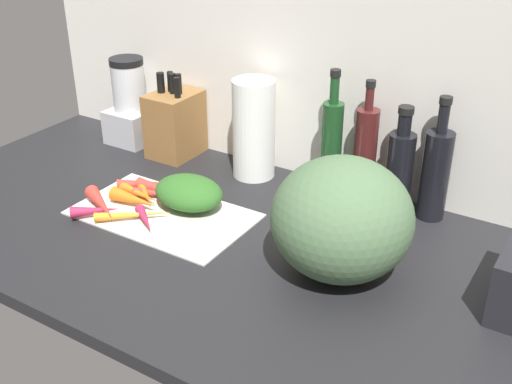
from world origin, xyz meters
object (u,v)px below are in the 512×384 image
Objects in this scene: carrot_8 at (145,219)px; bottle_2 at (399,169)px; carrot_4 at (139,194)px; carrot_7 at (166,191)px; carrot_0 at (158,193)px; carrot_5 at (134,199)px; carrot_2 at (133,215)px; winter_squash at (342,219)px; bottle_1 at (365,153)px; bottle_3 at (435,173)px; carrot_9 at (143,184)px; carrot_3 at (101,204)px; knife_block at (175,123)px; blender_appliance at (130,107)px; bottle_0 at (331,145)px; carrot_6 at (95,211)px; carrot_1 at (145,194)px; cutting_board at (162,214)px; paper_towel_roll at (254,129)px.

bottle_2 is (45.05, 37.70, 8.73)cm from carrot_8.
carrot_7 reaches higher than carrot_4.
carrot_7 is 56.05cm from bottle_2.
carrot_5 is at bearing -106.81° from carrot_0.
carrot_2 is 1.05× the size of carrot_7.
winter_squash is 32.77cm from bottle_1.
carrot_9 is at bearing -158.12° from bottle_3.
carrot_2 is 56.26cm from bottle_1.
knife_block is (-6.55, 36.45, 6.74)cm from carrot_3.
bottle_0 is at bearing 0.94° from blender_appliance.
carrot_7 is 0.59× the size of winter_squash.
carrot_5 is 1.15× the size of carrot_6.
carrot_1 is 11.16cm from carrot_3.
carrot_0 is (-5.66, 5.37, 1.53)cm from cutting_board.
bottle_2 is at bearing 23.65° from carrot_9.
bottle_1 is 1.16× the size of bottle_2.
carrot_9 reaches higher than carrot_1.
carrot_2 is at bearing -171.77° from winter_squash.
carrot_8 is 59.39cm from bottle_2.
carrot_4 is (3.26, 9.45, -0.51)cm from carrot_3.
carrot_9 reaches higher than cutting_board.
cutting_board is at bearing -137.60° from bottle_1.
carrot_3 is 10.01cm from carrot_4.
paper_towel_roll is (15.87, 27.18, 10.89)cm from carrot_4.
carrot_1 is at bearing -66.96° from knife_block.
carrot_2 is 0.62× the size of winter_squash.
carrot_1 is 5.07cm from carrot_9.
carrot_6 is 0.43× the size of bottle_2.
carrot_2 is 1.65× the size of carrot_8.
carrot_3 is 37.65cm from knife_block.
bottle_2 is at bearing 33.66° from carrot_3.
bottle_3 is at bearing 25.76° from carrot_4.
blender_appliance is (-16.64, 0.53, 1.47)cm from knife_block.
carrot_9 is (0.89, 13.55, -0.29)cm from carrot_3.
paper_towel_roll is (6.46, 35.90, 10.96)cm from carrot_8.
carrot_5 is (5.00, 5.78, 0.01)cm from carrot_3.
carrot_7 is at bearing 173.55° from winter_squash.
knife_block is 55.24cm from bottle_1.
carrot_7 is 0.70× the size of knife_block.
carrot_2 is 0.67× the size of paper_towel_roll.
carrot_1 is 0.86× the size of carrot_9.
cutting_board is at bearing -57.50° from carrot_7.
carrot_1 is at bearing -154.26° from bottle_3.
bottle_0 is 1.22× the size of bottle_2.
winter_squash reaches higher than carrot_2.
carrot_6 is at bearing -144.36° from bottle_2.
carrot_1 is 60.76cm from bottle_2.
knife_block is at bearing 100.19° from carrot_3.
cutting_board is 1.32× the size of bottle_0.
carrot_2 is 1.42× the size of carrot_4.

